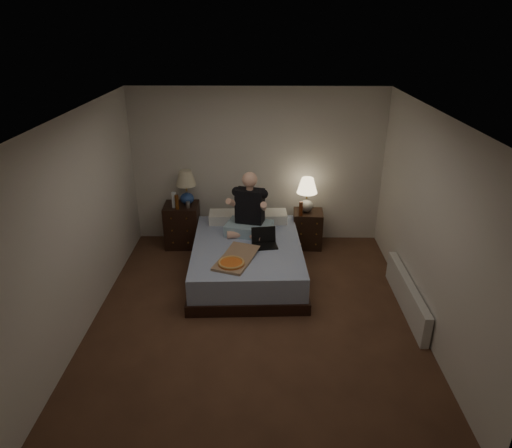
{
  "coord_description": "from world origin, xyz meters",
  "views": [
    {
      "loc": [
        0.09,
        -4.77,
        3.4
      ],
      "look_at": [
        0.0,
        0.9,
        0.85
      ],
      "focal_mm": 32.0,
      "sensor_mm": 36.0,
      "label": 1
    }
  ],
  "objects_px": {
    "person": "(249,204)",
    "lamp_right": "(307,195)",
    "bed": "(247,260)",
    "soda_can": "(188,205)",
    "laptop": "(265,239)",
    "pizza_box": "(231,264)",
    "nightstand_right": "(307,229)",
    "nightstand_left": "(182,225)",
    "beer_bottle_left": "(177,202)",
    "water_bottle": "(174,200)",
    "beer_bottle_right": "(301,209)",
    "radiator": "(407,295)",
    "lamp_left": "(186,187)"
  },
  "relations": [
    {
      "from": "bed",
      "to": "lamp_right",
      "type": "distance_m",
      "value": 1.47
    },
    {
      "from": "lamp_left",
      "to": "beer_bottle_left",
      "type": "xyz_separation_m",
      "value": [
        -0.13,
        -0.21,
        -0.17
      ]
    },
    {
      "from": "nightstand_right",
      "to": "beer_bottle_right",
      "type": "height_order",
      "value": "beer_bottle_right"
    },
    {
      "from": "lamp_left",
      "to": "radiator",
      "type": "bearing_deg",
      "value": -30.91
    },
    {
      "from": "bed",
      "to": "soda_can",
      "type": "bearing_deg",
      "value": 135.41
    },
    {
      "from": "lamp_right",
      "to": "pizza_box",
      "type": "distance_m",
      "value": 1.98
    },
    {
      "from": "nightstand_left",
      "to": "beer_bottle_right",
      "type": "distance_m",
      "value": 1.94
    },
    {
      "from": "water_bottle",
      "to": "lamp_left",
      "type": "bearing_deg",
      "value": 39.54
    },
    {
      "from": "nightstand_right",
      "to": "nightstand_left",
      "type": "bearing_deg",
      "value": -177.14
    },
    {
      "from": "lamp_right",
      "to": "lamp_left",
      "type": "bearing_deg",
      "value": 178.79
    },
    {
      "from": "nightstand_left",
      "to": "pizza_box",
      "type": "relative_size",
      "value": 0.92
    },
    {
      "from": "lamp_left",
      "to": "beer_bottle_right",
      "type": "bearing_deg",
      "value": -6.45
    },
    {
      "from": "beer_bottle_right",
      "to": "radiator",
      "type": "relative_size",
      "value": 0.14
    },
    {
      "from": "pizza_box",
      "to": "beer_bottle_left",
      "type": "bearing_deg",
      "value": 141.76
    },
    {
      "from": "nightstand_right",
      "to": "lamp_left",
      "type": "distance_m",
      "value": 2.05
    },
    {
      "from": "person",
      "to": "lamp_right",
      "type": "bearing_deg",
      "value": 48.91
    },
    {
      "from": "water_bottle",
      "to": "laptop",
      "type": "relative_size",
      "value": 0.74
    },
    {
      "from": "beer_bottle_right",
      "to": "pizza_box",
      "type": "distance_m",
      "value": 1.77
    },
    {
      "from": "beer_bottle_left",
      "to": "pizza_box",
      "type": "xyz_separation_m",
      "value": [
        0.93,
        -1.45,
        -0.27
      ]
    },
    {
      "from": "laptop",
      "to": "bed",
      "type": "bearing_deg",
      "value": 153.47
    },
    {
      "from": "person",
      "to": "pizza_box",
      "type": "distance_m",
      "value": 1.1
    },
    {
      "from": "nightstand_right",
      "to": "pizza_box",
      "type": "bearing_deg",
      "value": -121.94
    },
    {
      "from": "water_bottle",
      "to": "person",
      "type": "xyz_separation_m",
      "value": [
        1.19,
        -0.51,
        0.14
      ]
    },
    {
      "from": "water_bottle",
      "to": "beer_bottle_left",
      "type": "height_order",
      "value": "water_bottle"
    },
    {
      "from": "bed",
      "to": "lamp_right",
      "type": "xyz_separation_m",
      "value": [
        0.91,
        0.97,
        0.63
      ]
    },
    {
      "from": "lamp_left",
      "to": "lamp_right",
      "type": "distance_m",
      "value": 1.9
    },
    {
      "from": "beer_bottle_right",
      "to": "person",
      "type": "relative_size",
      "value": 0.25
    },
    {
      "from": "nightstand_right",
      "to": "lamp_right",
      "type": "xyz_separation_m",
      "value": [
        -0.04,
        0.02,
        0.58
      ]
    },
    {
      "from": "soda_can",
      "to": "pizza_box",
      "type": "relative_size",
      "value": 0.13
    },
    {
      "from": "lamp_left",
      "to": "person",
      "type": "bearing_deg",
      "value": -33.25
    },
    {
      "from": "nightstand_left",
      "to": "beer_bottle_left",
      "type": "height_order",
      "value": "beer_bottle_left"
    },
    {
      "from": "soda_can",
      "to": "beer_bottle_left",
      "type": "xyz_separation_m",
      "value": [
        -0.16,
        -0.06,
        0.06
      ]
    },
    {
      "from": "lamp_right",
      "to": "beer_bottle_left",
      "type": "height_order",
      "value": "lamp_right"
    },
    {
      "from": "beer_bottle_left",
      "to": "beer_bottle_right",
      "type": "height_order",
      "value": "beer_bottle_left"
    },
    {
      "from": "bed",
      "to": "soda_can",
      "type": "height_order",
      "value": "soda_can"
    },
    {
      "from": "nightstand_left",
      "to": "person",
      "type": "distance_m",
      "value": 1.41
    },
    {
      "from": "beer_bottle_right",
      "to": "laptop",
      "type": "height_order",
      "value": "beer_bottle_right"
    },
    {
      "from": "lamp_left",
      "to": "laptop",
      "type": "relative_size",
      "value": 1.65
    },
    {
      "from": "nightstand_left",
      "to": "lamp_right",
      "type": "bearing_deg",
      "value": -1.87
    },
    {
      "from": "water_bottle",
      "to": "beer_bottle_right",
      "type": "relative_size",
      "value": 1.09
    },
    {
      "from": "lamp_left",
      "to": "beer_bottle_left",
      "type": "distance_m",
      "value": 0.3
    },
    {
      "from": "bed",
      "to": "beer_bottle_left",
      "type": "relative_size",
      "value": 8.78
    },
    {
      "from": "person",
      "to": "radiator",
      "type": "relative_size",
      "value": 0.58
    },
    {
      "from": "pizza_box",
      "to": "radiator",
      "type": "bearing_deg",
      "value": 14.66
    },
    {
      "from": "nightstand_left",
      "to": "bed",
      "type": "bearing_deg",
      "value": -43.74
    },
    {
      "from": "water_bottle",
      "to": "pizza_box",
      "type": "distance_m",
      "value": 1.82
    },
    {
      "from": "lamp_left",
      "to": "lamp_right",
      "type": "xyz_separation_m",
      "value": [
        1.9,
        -0.04,
        -0.1
      ]
    },
    {
      "from": "nightstand_right",
      "to": "person",
      "type": "xyz_separation_m",
      "value": [
        -0.93,
        -0.6,
        0.67
      ]
    },
    {
      "from": "bed",
      "to": "pizza_box",
      "type": "bearing_deg",
      "value": -108.08
    },
    {
      "from": "nightstand_left",
      "to": "beer_bottle_right",
      "type": "relative_size",
      "value": 3.05
    }
  ]
}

